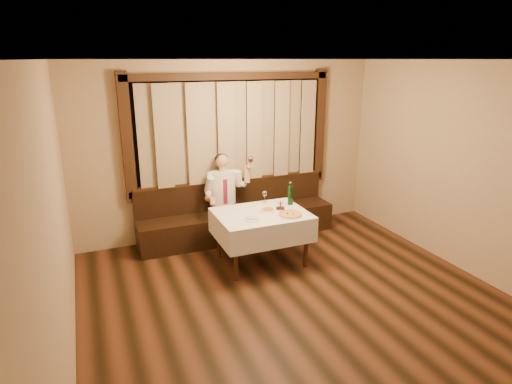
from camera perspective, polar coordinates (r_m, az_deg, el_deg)
name	(u,v)px	position (r m, az deg, el deg)	size (l,w,h in m)	color
room	(286,174)	(5.11, 3.96, 2.48)	(5.01, 6.01, 2.81)	black
banquette	(237,218)	(7.01, -2.56, -3.53)	(3.20, 0.61, 0.94)	black
dining_table	(261,220)	(6.00, 0.73, -3.71)	(1.27, 0.97, 0.76)	black
pizza	(290,214)	(5.87, 4.57, -2.98)	(0.34, 0.34, 0.04)	white
pasta_red	(268,208)	(6.03, 1.63, -2.21)	(0.24, 0.24, 0.08)	white
pasta_cream	(252,217)	(5.70, -0.50, -3.39)	(0.23, 0.23, 0.08)	white
green_bottle	(290,195)	(6.27, 4.60, -0.39)	(0.07, 0.07, 0.34)	#0E4414
table_wine_glass	(265,194)	(6.33, 1.17, -0.28)	(0.07, 0.07, 0.18)	white
cruet_caddy	(280,207)	(6.08, 3.24, -1.97)	(0.13, 0.09, 0.12)	black
seated_man	(225,192)	(6.70, -4.19, 0.03)	(0.77, 0.58, 1.41)	black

